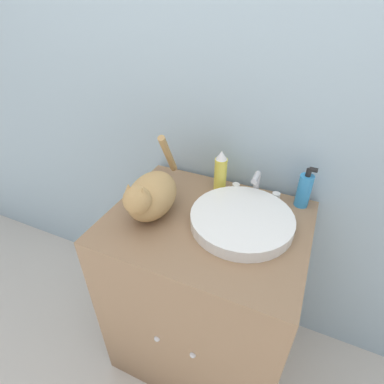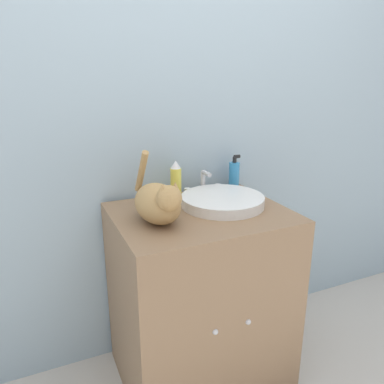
# 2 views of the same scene
# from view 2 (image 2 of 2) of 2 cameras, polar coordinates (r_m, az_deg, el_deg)

# --- Properties ---
(wall_back) EXTENTS (6.00, 0.05, 2.50)m
(wall_back) POSITION_cam_2_polar(r_m,az_deg,el_deg) (1.82, -3.24, 12.41)
(wall_back) COLOR #9EB7C6
(wall_back) RESTS_ON ground_plane
(vanity_cabinet) EXTENTS (0.74, 0.60, 0.85)m
(vanity_cabinet) POSITION_cam_2_polar(r_m,az_deg,el_deg) (1.80, 1.23, -15.72)
(vanity_cabinet) COLOR #8C6B4C
(vanity_cabinet) RESTS_ON ground_plane
(sink_basin) EXTENTS (0.37, 0.37, 0.05)m
(sink_basin) POSITION_cam_2_polar(r_m,az_deg,el_deg) (1.68, 4.67, -1.33)
(sink_basin) COLOR white
(sink_basin) RESTS_ON vanity_cabinet
(faucet) EXTENTS (0.20, 0.09, 0.12)m
(faucet) POSITION_cam_2_polar(r_m,az_deg,el_deg) (1.84, 1.79, 1.26)
(faucet) COLOR silver
(faucet) RESTS_ON vanity_cabinet
(cat) EXTENTS (0.19, 0.38, 0.27)m
(cat) POSITION_cam_2_polar(r_m,az_deg,el_deg) (1.47, -5.11, -1.52)
(cat) COLOR tan
(cat) RESTS_ON vanity_cabinet
(soap_bottle) EXTENTS (0.06, 0.05, 0.17)m
(soap_bottle) POSITION_cam_2_polar(r_m,az_deg,el_deg) (1.93, 6.43, 2.67)
(soap_bottle) COLOR #338CCC
(soap_bottle) RESTS_ON vanity_cabinet
(spray_bottle) EXTENTS (0.05, 0.05, 0.18)m
(spray_bottle) POSITION_cam_2_polar(r_m,az_deg,el_deg) (1.76, -2.47, 1.82)
(spray_bottle) COLOR #EADB4C
(spray_bottle) RESTS_ON vanity_cabinet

